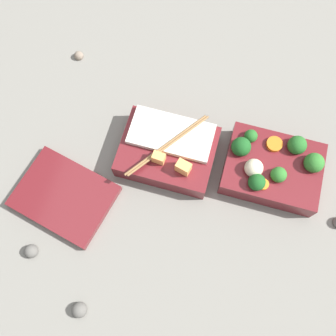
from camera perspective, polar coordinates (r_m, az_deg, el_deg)
The scene contains 7 objects.
ground_plane at distance 0.86m, azimuth 6.50°, elevation 0.03°, with size 3.00×3.00×0.00m, color slate.
bento_tray_vegetable at distance 0.85m, azimuth 14.89°, elevation 0.14°, with size 0.20×0.15×0.08m.
bento_tray_rice at distance 0.84m, azimuth -0.03°, elevation 2.47°, with size 0.20×0.18×0.08m.
bento_lid at distance 0.86m, azimuth -14.81°, elevation -3.99°, with size 0.19×0.15×0.02m, color maroon.
pebble_0 at distance 0.82m, azimuth -12.75°, elevation -19.44°, with size 0.03×0.03×0.03m, color #595651.
pebble_1 at distance 1.01m, azimuth -12.82°, elevation 15.60°, with size 0.02×0.02×0.02m, color #7A6B5B.
pebble_3 at distance 0.85m, azimuth -19.23°, elevation -11.32°, with size 0.03×0.03×0.03m, color #595651.
Camera 1 is at (0.02, 0.30, 0.81)m, focal length 42.00 mm.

